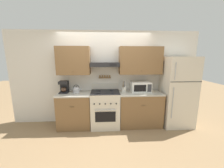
# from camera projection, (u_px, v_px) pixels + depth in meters

# --- Properties ---
(ground_plane) EXTENTS (16.00, 16.00, 0.00)m
(ground_plane) POSITION_uv_depth(u_px,v_px,m) (106.00, 131.00, 3.48)
(ground_plane) COLOR #937551
(wall_back) EXTENTS (5.20, 0.46, 2.55)m
(wall_back) POSITION_uv_depth(u_px,v_px,m) (107.00, 73.00, 3.81)
(wall_back) COLOR silver
(wall_back) RESTS_ON ground_plane
(counter_left) EXTENTS (0.86, 0.65, 0.92)m
(counter_left) POSITION_uv_depth(u_px,v_px,m) (75.00, 110.00, 3.67)
(counter_left) COLOR brown
(counter_left) RESTS_ON ground_plane
(counter_right) EXTENTS (1.15, 0.65, 0.92)m
(counter_right) POSITION_uv_depth(u_px,v_px,m) (140.00, 109.00, 3.77)
(counter_right) COLOR brown
(counter_right) RESTS_ON ground_plane
(stove_range) EXTENTS (0.74, 0.68, 1.12)m
(stove_range) POSITION_uv_depth(u_px,v_px,m) (105.00, 109.00, 3.69)
(stove_range) COLOR beige
(stove_range) RESTS_ON ground_plane
(refrigerator) EXTENTS (0.79, 0.71, 1.87)m
(refrigerator) POSITION_uv_depth(u_px,v_px,m) (177.00, 92.00, 3.69)
(refrigerator) COLOR beige
(refrigerator) RESTS_ON ground_plane
(tea_kettle) EXTENTS (0.23, 0.18, 0.21)m
(tea_kettle) POSITION_uv_depth(u_px,v_px,m) (76.00, 90.00, 3.64)
(tea_kettle) COLOR #B7B7BC
(tea_kettle) RESTS_ON counter_left
(coffee_maker) EXTENTS (0.22, 0.24, 0.32)m
(coffee_maker) POSITION_uv_depth(u_px,v_px,m) (64.00, 87.00, 3.63)
(coffee_maker) COLOR black
(coffee_maker) RESTS_ON counter_left
(microwave) EXTENTS (0.53, 0.38, 0.27)m
(microwave) POSITION_uv_depth(u_px,v_px,m) (141.00, 87.00, 3.74)
(microwave) COLOR white
(microwave) RESTS_ON counter_right
(utensil_crock) EXTENTS (0.13, 0.13, 0.29)m
(utensil_crock) POSITION_uv_depth(u_px,v_px,m) (124.00, 89.00, 3.71)
(utensil_crock) COLOR silver
(utensil_crock) RESTS_ON counter_right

